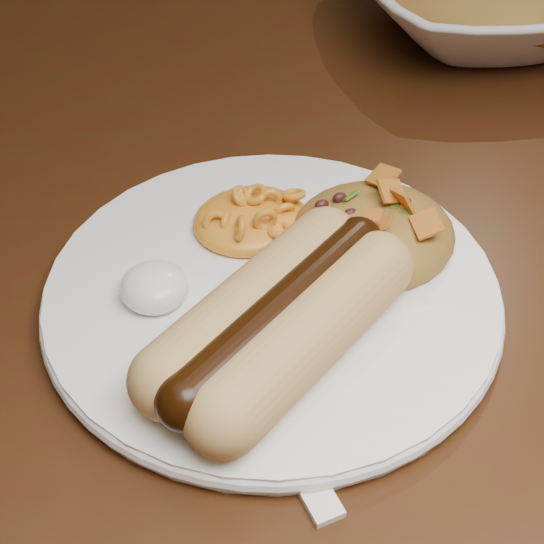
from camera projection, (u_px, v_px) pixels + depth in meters
name	position (u px, v px, depth m)	size (l,w,h in m)	color
table	(361.00, 315.00, 0.61)	(1.60, 0.90, 0.75)	black
plate	(272.00, 293.00, 0.48)	(0.26, 0.26, 0.01)	white
hotdog	(280.00, 318.00, 0.43)	(0.14, 0.13, 0.04)	tan
mac_and_cheese	(251.00, 208.00, 0.51)	(0.07, 0.07, 0.03)	orange
sour_cream	(154.00, 282.00, 0.46)	(0.04, 0.04, 0.02)	white
taco_salad	(374.00, 221.00, 0.50)	(0.10, 0.10, 0.04)	#D25D2F
fork	(285.00, 439.00, 0.41)	(0.02, 0.12, 0.00)	white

